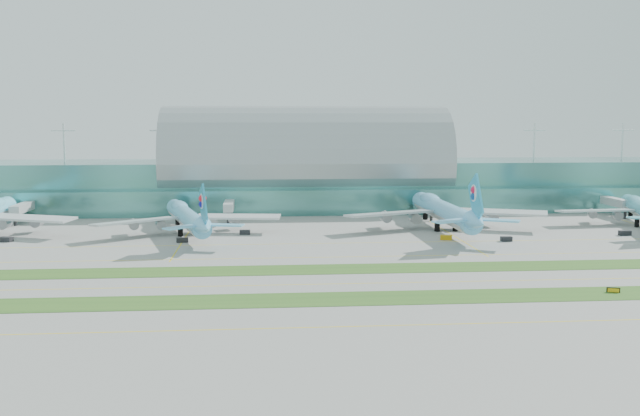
{
  "coord_description": "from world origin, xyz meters",
  "views": [
    {
      "loc": [
        -18.86,
        -172.88,
        37.27
      ],
      "look_at": [
        0.0,
        55.0,
        9.0
      ],
      "focal_mm": 40.0,
      "sensor_mm": 36.0,
      "label": 1
    }
  ],
  "objects": [
    {
      "name": "gse_f",
      "position": [
        56.56,
        38.98,
        0.74
      ],
      "size": [
        3.4,
        1.87,
        1.49
      ],
      "primitive_type": "cube",
      "rotation": [
        0.0,
        0.0,
        0.01
      ],
      "color": "black",
      "rests_on": "ground"
    },
    {
      "name": "grass_strip_near",
      "position": [
        0.0,
        -28.0,
        0.04
      ],
      "size": [
        420.0,
        12.0,
        0.08
      ],
      "primitive_type": "cube",
      "color": "#2D591E",
      "rests_on": "ground"
    },
    {
      "name": "taxiline_d",
      "position": [
        0.0,
        40.0,
        0.01
      ],
      "size": [
        420.0,
        0.35,
        0.01
      ],
      "primitive_type": "cube",
      "color": "yellow",
      "rests_on": "ground"
    },
    {
      "name": "terminal",
      "position": [
        0.01,
        128.79,
        14.23
      ],
      "size": [
        340.0,
        69.1,
        36.0
      ],
      "color": "#3D7A75",
      "rests_on": "ground"
    },
    {
      "name": "taxiline_b",
      "position": [
        0.0,
        -14.0,
        0.01
      ],
      "size": [
        420.0,
        0.35,
        0.01
      ],
      "primitive_type": "cube",
      "color": "yellow",
      "rests_on": "ground"
    },
    {
      "name": "gse_b",
      "position": [
        -97.47,
        51.02,
        0.74
      ],
      "size": [
        4.19,
        3.18,
        1.49
      ],
      "primitive_type": "cube",
      "rotation": [
        0.0,
        0.0,
        -0.32
      ],
      "color": "black",
      "rests_on": "ground"
    },
    {
      "name": "ground",
      "position": [
        0.0,
        0.0,
        0.0
      ],
      "size": [
        700.0,
        700.0,
        0.0
      ],
      "primitive_type": "plane",
      "color": "gray",
      "rests_on": "ground"
    },
    {
      "name": "grass_strip_far",
      "position": [
        0.0,
        2.0,
        0.04
      ],
      "size": [
        420.0,
        12.0,
        0.08
      ],
      "primitive_type": "cube",
      "color": "#2D591E",
      "rests_on": "ground"
    },
    {
      "name": "taxiline_c",
      "position": [
        0.0,
        18.0,
        0.01
      ],
      "size": [
        420.0,
        0.35,
        0.01
      ],
      "primitive_type": "cube",
      "color": "yellow",
      "rests_on": "ground"
    },
    {
      "name": "gse_g",
      "position": [
        98.87,
        46.85,
        0.79
      ],
      "size": [
        3.91,
        2.26,
        1.59
      ],
      "primitive_type": "cube",
      "rotation": [
        0.0,
        0.0,
        0.1
      ],
      "color": "black",
      "rests_on": "ground"
    },
    {
      "name": "gse_c",
      "position": [
        -43.21,
        45.17,
        0.73
      ],
      "size": [
        3.77,
        2.19,
        1.45
      ],
      "primitive_type": "cube",
      "rotation": [
        0.0,
        0.0,
        0.18
      ],
      "color": "black",
      "rests_on": "ground"
    },
    {
      "name": "gse_d",
      "position": [
        -24.4,
        58.91,
        0.73
      ],
      "size": [
        3.5,
        2.17,
        1.46
      ],
      "primitive_type": "cube",
      "rotation": [
        0.0,
        0.0,
        -0.07
      ],
      "color": "black",
      "rests_on": "ground"
    },
    {
      "name": "taxiline_a",
      "position": [
        0.0,
        -48.0,
        0.01
      ],
      "size": [
        420.0,
        0.35,
        0.01
      ],
      "primitive_type": "cube",
      "color": "yellow",
      "rests_on": "ground"
    },
    {
      "name": "taxiway_sign_east",
      "position": [
        57.14,
        -27.46,
        0.58
      ],
      "size": [
        2.74,
        1.11,
        1.18
      ],
      "rotation": [
        0.0,
        0.0,
        -0.31
      ],
      "color": "black",
      "rests_on": "ground"
    },
    {
      "name": "gse_e",
      "position": [
        38.71,
        43.24,
        0.73
      ],
      "size": [
        4.07,
        3.03,
        1.47
      ],
      "primitive_type": "cube",
      "rotation": [
        0.0,
        0.0,
        -0.27
      ],
      "color": "#C18B0B",
      "rests_on": "ground"
    },
    {
      "name": "airliner_b",
      "position": [
        -43.4,
        61.69,
        5.97
      ],
      "size": [
        59.97,
        69.28,
        19.36
      ],
      "rotation": [
        0.0,
        0.0,
        0.26
      ],
      "color": "#6BC2ED",
      "rests_on": "ground"
    },
    {
      "name": "airliner_c",
      "position": [
        43.2,
        64.99,
        6.77
      ],
      "size": [
        70.29,
        79.66,
        21.95
      ],
      "rotation": [
        0.0,
        0.0,
        0.02
      ],
      "color": "#6FC4F4",
      "rests_on": "ground"
    }
  ]
}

